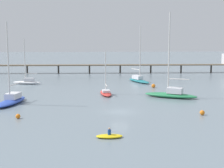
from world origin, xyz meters
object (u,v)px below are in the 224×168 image
object	(u,v)px
pier	(162,63)
mooring_buoy_far	(202,113)
dinghy_yellow	(109,136)
sailboat_green	(171,93)
sailboat_teal	(139,79)
mooring_buoy_inner	(18,116)
sailboat_blue	(12,99)
mooring_buoy_mid	(153,86)
sailboat_red	(106,92)
sailboat_white	(27,81)

from	to	relation	value
pier	mooring_buoy_far	xyz separation A→B (m)	(-6.09, -54.84, -2.84)
dinghy_yellow	mooring_buoy_far	distance (m)	16.72
pier	sailboat_green	distance (m)	42.00
sailboat_teal	mooring_buoy_inner	distance (m)	40.87
sailboat_blue	mooring_buoy_far	world-z (taller)	sailboat_blue
pier	mooring_buoy_inner	size ratio (longest dim) A/B	132.99
sailboat_green	mooring_buoy_mid	bearing A→B (deg)	94.94
pier	dinghy_yellow	world-z (taller)	pier
mooring_buoy_far	sailboat_green	bearing A→B (deg)	94.60
sailboat_teal	dinghy_yellow	size ratio (longest dim) A/B	4.67
dinghy_yellow	sailboat_red	bearing A→B (deg)	88.21
sailboat_white	dinghy_yellow	bearing A→B (deg)	-68.35
sailboat_red	mooring_buoy_inner	distance (m)	21.96
sailboat_blue	mooring_buoy_far	bearing A→B (deg)	-18.80
pier	mooring_buoy_far	distance (m)	55.25
sailboat_white	mooring_buoy_inner	distance (m)	33.58
sailboat_teal	sailboat_blue	size ratio (longest dim) A/B	1.03
pier	sailboat_red	world-z (taller)	sailboat_red
pier	mooring_buoy_far	size ratio (longest dim) A/B	125.38
mooring_buoy_far	mooring_buoy_inner	size ratio (longest dim) A/B	1.06
sailboat_teal	mooring_buoy_far	bearing A→B (deg)	-83.29
mooring_buoy_mid	sailboat_teal	bearing A→B (deg)	102.08
mooring_buoy_mid	mooring_buoy_inner	size ratio (longest dim) A/B	1.30
sailboat_white	sailboat_blue	xyz separation A→B (m)	(1.81, -23.00, 0.04)
pier	sailboat_white	size ratio (longest dim) A/B	8.21
sailboat_red	sailboat_blue	size ratio (longest dim) A/B	0.62
sailboat_teal	sailboat_green	world-z (taller)	sailboat_green
sailboat_blue	mooring_buoy_inner	xyz separation A→B (m)	(3.23, -10.20, -0.43)
dinghy_yellow	mooring_buoy_inner	distance (m)	14.98
sailboat_blue	sailboat_teal	bearing A→B (deg)	45.00
sailboat_blue	dinghy_yellow	size ratio (longest dim) A/B	4.55
sailboat_red	pier	bearing A→B (deg)	63.16
pier	sailboat_white	world-z (taller)	sailboat_white
mooring_buoy_mid	mooring_buoy_far	xyz separation A→B (m)	(2.11, -25.34, -0.08)
sailboat_blue	mooring_buoy_inner	distance (m)	10.70
sailboat_white	pier	bearing A→B (deg)	31.12
sailboat_red	mooring_buoy_inner	size ratio (longest dim) A/B	12.63
sailboat_white	sailboat_teal	world-z (taller)	sailboat_teal
sailboat_red	sailboat_white	world-z (taller)	sailboat_white
sailboat_white	mooring_buoy_far	xyz separation A→B (m)	(30.48, -32.76, -0.37)
sailboat_blue	mooring_buoy_mid	size ratio (longest dim) A/B	15.80
pier	mooring_buoy_mid	world-z (taller)	pier
mooring_buoy_mid	mooring_buoy_far	size ratio (longest dim) A/B	1.22
sailboat_white	sailboat_green	xyz separation A→B (m)	(29.39, -19.24, 0.12)
sailboat_white	sailboat_green	size ratio (longest dim) A/B	0.69
sailboat_teal	dinghy_yellow	world-z (taller)	sailboat_teal
sailboat_teal	sailboat_blue	bearing A→B (deg)	-135.00
sailboat_teal	dinghy_yellow	bearing A→B (deg)	-102.29
mooring_buoy_mid	mooring_buoy_inner	world-z (taller)	mooring_buoy_mid
sailboat_teal	sailboat_blue	distance (m)	34.82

